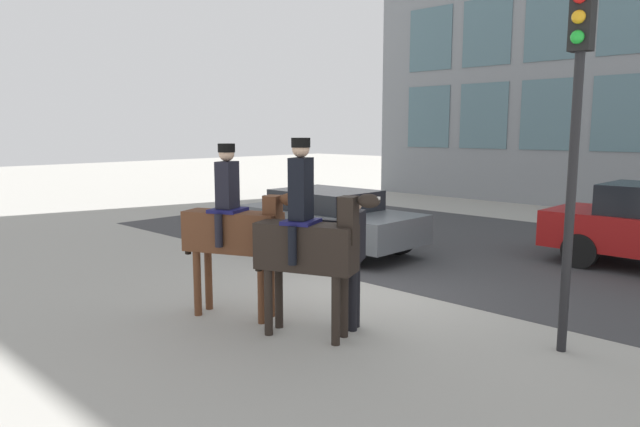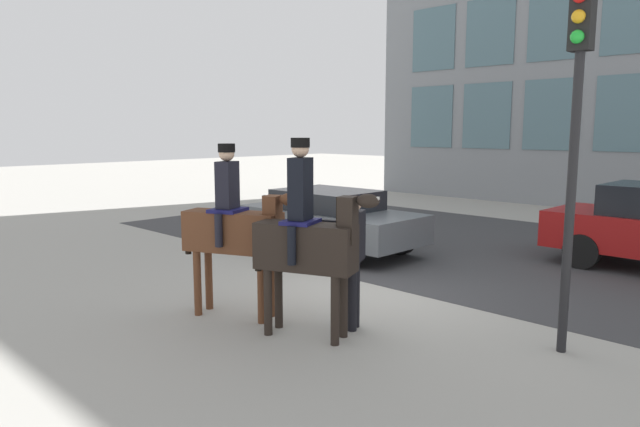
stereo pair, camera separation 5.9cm
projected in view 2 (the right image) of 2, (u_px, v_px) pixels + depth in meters
ground_plane at (365, 293)px, 9.40m from camera, size 80.00×80.00×0.00m
road_surface at (502, 250)px, 12.76m from camera, size 19.36×8.50×0.01m
mounted_horse_lead at (234, 228)px, 8.06m from camera, size 1.72×1.00×2.48m
mounted_horse_companion at (308, 239)px, 7.25m from camera, size 1.63×0.90×2.57m
pedestrian_bystander at (353, 251)px, 7.56m from camera, size 0.75×0.73×1.81m
street_car_near_lane at (330, 219)px, 12.53m from camera, size 4.15×1.91×1.36m
traffic_light at (576, 114)px, 6.50m from camera, size 0.24×0.29×4.26m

